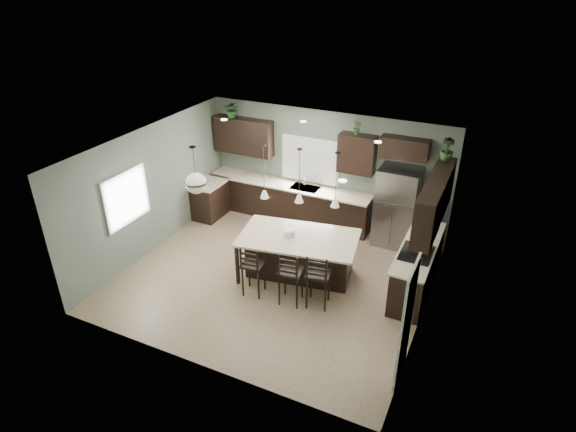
{
  "coord_description": "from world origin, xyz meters",
  "views": [
    {
      "loc": [
        3.75,
        -7.36,
        5.81
      ],
      "look_at": [
        0.1,
        0.4,
        1.25
      ],
      "focal_mm": 30.0,
      "sensor_mm": 36.0,
      "label": 1
    }
  ],
  "objects_px": {
    "refrigerator": "(397,207)",
    "kitchen_island": "(298,256)",
    "bar_stool_center": "(291,277)",
    "bar_stool_right": "(318,279)",
    "plant_back_left": "(232,109)",
    "bar_stool_left": "(253,269)",
    "serving_dish": "(289,233)"
  },
  "relations": [
    {
      "from": "refrigerator",
      "to": "kitchen_island",
      "type": "distance_m",
      "value": 2.63
    },
    {
      "from": "refrigerator",
      "to": "bar_stool_center",
      "type": "height_order",
      "value": "refrigerator"
    },
    {
      "from": "refrigerator",
      "to": "bar_stool_right",
      "type": "bearing_deg",
      "value": -104.12
    },
    {
      "from": "bar_stool_center",
      "to": "plant_back_left",
      "type": "xyz_separation_m",
      "value": [
        -3.06,
        3.17,
        2.03
      ]
    },
    {
      "from": "bar_stool_right",
      "to": "plant_back_left",
      "type": "xyz_separation_m",
      "value": [
        -3.56,
        3.04,
        2.02
      ]
    },
    {
      "from": "bar_stool_left",
      "to": "bar_stool_center",
      "type": "bearing_deg",
      "value": -2.75
    },
    {
      "from": "bar_stool_right",
      "to": "serving_dish",
      "type": "bearing_deg",
      "value": 133.48
    },
    {
      "from": "serving_dish",
      "to": "bar_stool_right",
      "type": "xyz_separation_m",
      "value": [
        0.93,
        -0.69,
        -0.41
      ]
    },
    {
      "from": "refrigerator",
      "to": "bar_stool_center",
      "type": "relative_size",
      "value": 1.6
    },
    {
      "from": "serving_dish",
      "to": "bar_stool_left",
      "type": "bearing_deg",
      "value": -111.49
    },
    {
      "from": "kitchen_island",
      "to": "serving_dish",
      "type": "distance_m",
      "value": 0.57
    },
    {
      "from": "serving_dish",
      "to": "bar_stool_right",
      "type": "relative_size",
      "value": 0.21
    },
    {
      "from": "refrigerator",
      "to": "serving_dish",
      "type": "bearing_deg",
      "value": -127.06
    },
    {
      "from": "bar_stool_left",
      "to": "bar_stool_right",
      "type": "relative_size",
      "value": 0.95
    },
    {
      "from": "kitchen_island",
      "to": "bar_stool_left",
      "type": "bearing_deg",
      "value": -130.26
    },
    {
      "from": "bar_stool_left",
      "to": "plant_back_left",
      "type": "xyz_separation_m",
      "value": [
        -2.29,
        3.23,
        2.05
      ]
    },
    {
      "from": "refrigerator",
      "to": "plant_back_left",
      "type": "bearing_deg",
      "value": 177.81
    },
    {
      "from": "refrigerator",
      "to": "serving_dish",
      "type": "relative_size",
      "value": 7.71
    },
    {
      "from": "bar_stool_right",
      "to": "plant_back_left",
      "type": "distance_m",
      "value": 5.1
    },
    {
      "from": "plant_back_left",
      "to": "bar_stool_left",
      "type": "bearing_deg",
      "value": -54.64
    },
    {
      "from": "refrigerator",
      "to": "plant_back_left",
      "type": "height_order",
      "value": "plant_back_left"
    },
    {
      "from": "refrigerator",
      "to": "kitchen_island",
      "type": "relative_size",
      "value": 0.79
    },
    {
      "from": "bar_stool_center",
      "to": "bar_stool_left",
      "type": "bearing_deg",
      "value": 177.23
    },
    {
      "from": "refrigerator",
      "to": "serving_dish",
      "type": "xyz_separation_m",
      "value": [
        -1.65,
        -2.18,
        0.07
      ]
    },
    {
      "from": "kitchen_island",
      "to": "bar_stool_right",
      "type": "bearing_deg",
      "value": -54.4
    },
    {
      "from": "kitchen_island",
      "to": "serving_dish",
      "type": "bearing_deg",
      "value": 180.0
    },
    {
      "from": "serving_dish",
      "to": "bar_stool_right",
      "type": "distance_m",
      "value": 1.23
    },
    {
      "from": "serving_dish",
      "to": "bar_stool_left",
      "type": "height_order",
      "value": "bar_stool_left"
    },
    {
      "from": "kitchen_island",
      "to": "bar_stool_center",
      "type": "height_order",
      "value": "bar_stool_center"
    },
    {
      "from": "serving_dish",
      "to": "bar_stool_center",
      "type": "bearing_deg",
      "value": -62.73
    },
    {
      "from": "bar_stool_right",
      "to": "refrigerator",
      "type": "bearing_deg",
      "value": 66.17
    },
    {
      "from": "serving_dish",
      "to": "refrigerator",
      "type": "bearing_deg",
      "value": 52.94
    }
  ]
}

